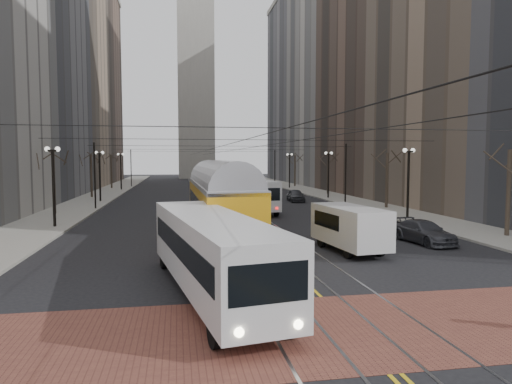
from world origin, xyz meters
name	(u,v)px	position (x,y,z in m)	size (l,w,h in m)	color
ground	(309,290)	(0.00, 0.00, 0.00)	(260.00, 260.00, 0.00)	black
sidewalk_left	(99,197)	(-15.00, 45.00, 0.07)	(5.00, 140.00, 0.15)	gray
sidewalk_right	(321,194)	(15.00, 45.00, 0.07)	(5.00, 140.00, 0.15)	gray
crosswalk_band	(348,327)	(0.00, -4.00, 0.01)	(25.00, 6.00, 0.01)	brown
streetcar_rails	(214,196)	(0.00, 45.00, 0.00)	(4.80, 130.00, 0.02)	gray
centre_lines	(214,196)	(0.00, 45.00, 0.01)	(0.42, 130.00, 0.01)	gold
building_left_mid	(10,63)	(-25.50, 46.00, 17.00)	(16.00, 20.00, 34.00)	slate
building_left_midfar	(38,32)	(-27.50, 66.00, 26.00)	(20.00, 20.00, 52.00)	gray
building_left_far	(77,87)	(-25.50, 86.00, 20.00)	(16.00, 20.00, 40.00)	brown
building_right_mid	(390,76)	(25.50, 46.00, 17.00)	(16.00, 20.00, 34.00)	brown
building_right_midfar	(351,46)	(27.50, 66.00, 26.00)	(20.00, 20.00, 52.00)	#ACA9A2
building_right_far	(310,93)	(25.50, 86.00, 20.00)	(16.00, 20.00, 40.00)	slate
clock_tower	(195,36)	(0.00, 102.00, 35.96)	(12.00, 12.00, 66.00)	#B2AFA5
lamp_posts	(227,181)	(0.00, 28.75, 2.80)	(27.60, 57.20, 5.60)	black
street_trees	(221,178)	(0.00, 35.25, 2.80)	(31.68, 53.28, 5.60)	#382D23
trolley_wires	(222,170)	(0.00, 34.83, 3.77)	(25.96, 120.00, 6.60)	black
transit_bus	(211,255)	(-3.76, 0.00, 1.47)	(2.45, 11.78, 2.94)	silver
streetcar	(220,209)	(-2.34, 11.89, 1.87)	(2.95, 15.90, 3.75)	orange
rear_bus	(251,195)	(2.04, 26.44, 1.53)	(2.55, 11.71, 3.06)	silver
cargo_van	(349,229)	(4.18, 6.57, 1.22)	(2.12, 5.51, 2.44)	silver
sedan_grey	(296,195)	(8.73, 35.16, 0.72)	(1.69, 4.21, 1.43)	#3B3D42
sedan_parked	(424,232)	(9.50, 8.20, 0.67)	(1.86, 4.59, 1.33)	#3F4147
pedestrian_a	(246,293)	(-2.94, -3.11, 0.94)	(0.91, 0.59, 1.86)	black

